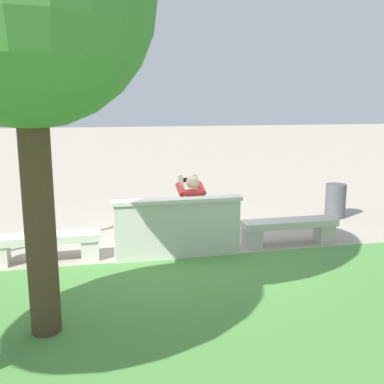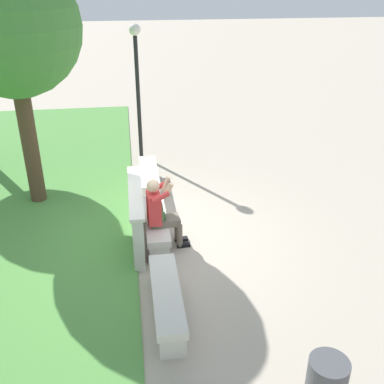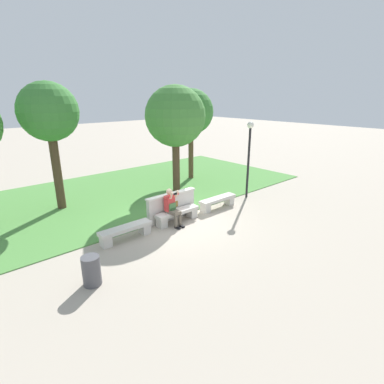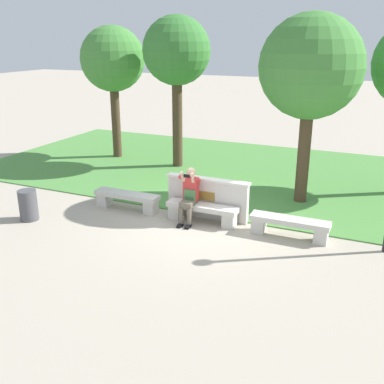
{
  "view_description": "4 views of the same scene",
  "coord_description": "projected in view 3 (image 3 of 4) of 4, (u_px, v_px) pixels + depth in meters",
  "views": [
    {
      "loc": [
        1.3,
        7.21,
        2.52
      ],
      "look_at": [
        -0.39,
        -0.35,
        0.96
      ],
      "focal_mm": 42.0,
      "sensor_mm": 36.0,
      "label": 1
    },
    {
      "loc": [
        -7.1,
        0.37,
        4.45
      ],
      "look_at": [
        -0.35,
        -0.61,
        1.07
      ],
      "focal_mm": 42.0,
      "sensor_mm": 36.0,
      "label": 2
    },
    {
      "loc": [
        -6.24,
        -7.86,
        4.41
      ],
      "look_at": [
        0.48,
        -0.25,
        1.1
      ],
      "focal_mm": 28.0,
      "sensor_mm": 36.0,
      "label": 3
    },
    {
      "loc": [
        3.84,
        -9.22,
        4.25
      ],
      "look_at": [
        0.08,
        -0.77,
        1.03
      ],
      "focal_mm": 42.0,
      "sensor_mm": 36.0,
      "label": 4
    }
  ],
  "objects": [
    {
      "name": "backpack",
      "position": [
        171.0,
        208.0,
        10.5
      ],
      "size": [
        0.28,
        0.24,
        0.43
      ],
      "color": "#4C7F47",
      "rests_on": "bench_near"
    },
    {
      "name": "bench_main",
      "position": [
        126.0,
        231.0,
        9.48
      ],
      "size": [
        1.75,
        0.4,
        0.45
      ],
      "color": "beige",
      "rests_on": "ground"
    },
    {
      "name": "bench_near",
      "position": [
        177.0,
        214.0,
        10.8
      ],
      "size": [
        1.75,
        0.4,
        0.45
      ],
      "color": "beige",
      "rests_on": "ground"
    },
    {
      "name": "tree_behind_wall",
      "position": [
        49.0,
        114.0,
        11.04
      ],
      "size": [
        2.18,
        2.18,
        4.9
      ],
      "color": "#4C3826",
      "rests_on": "ground"
    },
    {
      "name": "ground_plane",
      "position": [
        177.0,
        222.0,
        10.89
      ],
      "size": [
        80.0,
        80.0,
        0.0
      ],
      "primitive_type": "plane",
      "color": "#B2A593"
    },
    {
      "name": "grass_strip",
      "position": [
        119.0,
        193.0,
        14.01
      ],
      "size": [
        17.95,
        8.0,
        0.03
      ],
      "primitive_type": "cube",
      "color": "#518E42",
      "rests_on": "ground"
    },
    {
      "name": "trash_bin",
      "position": [
        91.0,
        271.0,
        7.2
      ],
      "size": [
        0.44,
        0.44,
        0.75
      ],
      "primitive_type": "cylinder",
      "color": "#4C4C51",
      "rests_on": "ground"
    },
    {
      "name": "tree_left_background",
      "position": [
        191.0,
        112.0,
        15.47
      ],
      "size": [
        2.33,
        2.33,
        4.73
      ],
      "color": "brown",
      "rests_on": "ground"
    },
    {
      "name": "tree_far_back",
      "position": [
        175.0,
        117.0,
        12.69
      ],
      "size": [
        2.58,
        2.58,
        4.83
      ],
      "color": "#4C3826",
      "rests_on": "ground"
    },
    {
      "name": "bench_mid",
      "position": [
        218.0,
        201.0,
        12.12
      ],
      "size": [
        1.75,
        0.4,
        0.45
      ],
      "color": "beige",
      "rests_on": "ground"
    },
    {
      "name": "backrest_wall_with_plaque",
      "position": [
        171.0,
        206.0,
        10.97
      ],
      "size": [
        2.11,
        0.24,
        1.01
      ],
      "color": "beige",
      "rests_on": "ground"
    },
    {
      "name": "person_photographer",
      "position": [
        172.0,
        205.0,
        10.42
      ],
      "size": [
        0.49,
        0.74,
        1.32
      ],
      "color": "black",
      "rests_on": "ground"
    },
    {
      "name": "lamp_post",
      "position": [
        249.0,
        148.0,
        12.84
      ],
      "size": [
        0.28,
        0.28,
        3.34
      ],
      "color": "black",
      "rests_on": "ground"
    }
  ]
}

